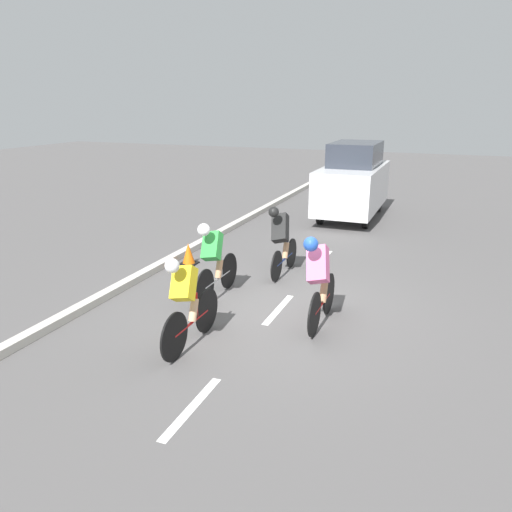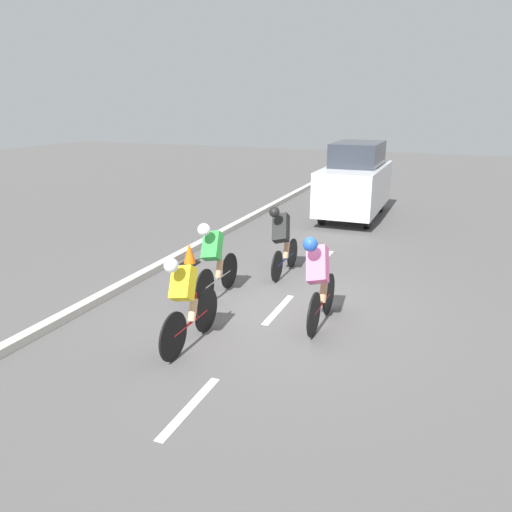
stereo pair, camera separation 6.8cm
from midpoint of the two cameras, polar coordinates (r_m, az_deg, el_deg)
The scene contains 11 objects.
ground_plane at distance 8.94m, azimuth 2.37°, elevation -6.12°, with size 60.00×60.00×0.00m, color #565454.
lane_stripe_near at distance 6.36m, azimuth -7.67°, elevation -16.78°, with size 0.12×1.40×0.01m, color white.
lane_stripe_mid at distance 8.93m, azimuth 2.36°, elevation -6.11°, with size 0.12×1.40×0.01m, color white.
lane_stripe_far at distance 11.82m, azimuth 7.51°, elevation -0.33°, with size 0.12×1.40×0.01m, color white.
curb at distance 10.33m, azimuth -14.65°, elevation -2.98°, with size 0.20×27.67×0.14m, color beige.
cyclist_yellow at distance 7.43m, azimuth -8.20°, elevation -5.02°, with size 0.41×1.73×1.46m.
cyclist_black at distance 10.45m, azimuth 2.72°, elevation 2.03°, with size 0.45×1.65×1.52m.
cyclist_pink at distance 8.08m, azimuth 6.96°, elevation -2.54°, with size 0.45×1.67×1.56m.
cyclist_green at distance 9.21m, azimuth -5.09°, elevation -0.29°, with size 0.41×1.75×1.49m.
support_car at distance 16.08m, azimuth 10.92°, elevation 8.41°, with size 1.70×4.04×2.34m.
traffic_cone at distance 11.39m, azimuth -7.89°, elevation 0.21°, with size 0.36×0.36×0.49m.
Camera 1 is at (-2.64, 7.77, 3.55)m, focal length 35.00 mm.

